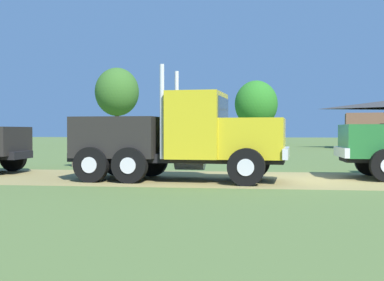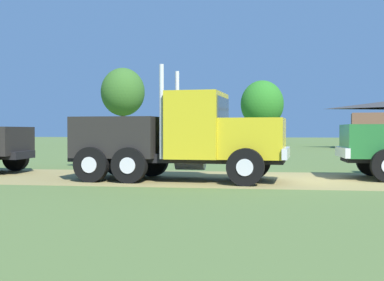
% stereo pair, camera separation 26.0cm
% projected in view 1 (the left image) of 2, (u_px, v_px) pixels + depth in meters
% --- Properties ---
extents(ground_plane, '(200.00, 200.00, 0.00)m').
position_uv_depth(ground_plane, '(300.00, 180.00, 16.56)').
color(ground_plane, '#556C34').
extents(dirt_track, '(120.00, 5.73, 0.01)m').
position_uv_depth(dirt_track, '(300.00, 179.00, 16.56)').
color(dirt_track, olive).
rests_on(dirt_track, ground_plane).
extents(truck_foreground_white, '(7.12, 3.14, 3.63)m').
position_uv_depth(truck_foreground_white, '(178.00, 138.00, 16.28)').
color(truck_foreground_white, black).
rests_on(truck_foreground_white, ground_plane).
extents(visitor_far_side, '(0.62, 0.41, 1.69)m').
position_uv_depth(visitor_far_side, '(76.00, 146.00, 22.49)').
color(visitor_far_side, gold).
rests_on(visitor_far_side, ground_plane).
extents(tree_left, '(4.73, 4.73, 8.36)m').
position_uv_depth(tree_left, '(117.00, 92.00, 54.49)').
color(tree_left, '#513823').
rests_on(tree_left, ground_plane).
extents(tree_mid, '(4.91, 4.91, 7.34)m').
position_uv_depth(tree_mid, '(256.00, 104.00, 58.06)').
color(tree_mid, '#513823').
rests_on(tree_mid, ground_plane).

